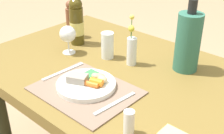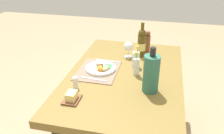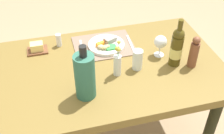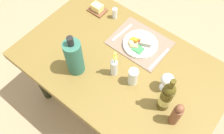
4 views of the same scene
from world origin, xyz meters
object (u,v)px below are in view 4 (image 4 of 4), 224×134
Objects in this scene: knife at (122,32)px; pepper_mill at (176,114)px; wine_glass at (167,80)px; butter_dish at (97,8)px; wine_bottle at (166,97)px; cooler_bottle at (74,57)px; flower_vase at (114,66)px; salt_shaker at (115,13)px; fork at (159,59)px; water_tumbler at (133,77)px; dinner_plate at (140,44)px; dining_table at (120,70)px.

knife is 0.98× the size of pepper_mill.
butter_dish is (0.75, -0.24, -0.07)m from wine_glass.
wine_bottle is at bearing -24.36° from pepper_mill.
knife is 0.63× the size of cooler_bottle.
flower_vase is at bearing -149.17° from cooler_bottle.
wine_glass is 0.66m from salt_shaker.
wine_bottle is (-0.80, 0.35, 0.10)m from butter_dish.
fork is at bearing -122.42° from flower_vase.
pepper_mill is 0.11m from wine_bottle.
wine_glass is (-0.47, 0.18, 0.09)m from knife.
wine_bottle is at bearing 156.25° from knife.
cooler_bottle reaches higher than butter_dish.
water_tumbler is at bearing 139.75° from salt_shaker.
pepper_mill is (-0.29, 0.30, 0.09)m from fork.
cooler_bottle is (0.52, 0.24, 0.04)m from wine_glass.
dinner_plate is at bearing -90.61° from flower_vase.
salt_shaker is 0.52m from cooler_bottle.
butter_dish is 0.43× the size of wine_bottle.
knife is 0.61m from wine_bottle.
pepper_mill is at bearing 137.06° from fork.
fork is 0.43m from pepper_mill.
water_tumbler is (-0.13, 0.26, 0.03)m from dinner_plate.
pepper_mill is at bearing 165.48° from dining_table.
cooler_bottle reaches higher than knife.
fork reaches higher than dining_table.
water_tumbler is at bearing 141.97° from knife.
flower_vase is at bearing 141.27° from butter_dish.
butter_dish is (0.43, -0.27, 0.11)m from dining_table.
water_tumbler reaches higher than knife.
wine_bottle reaches higher than knife.
dining_table is 0.37m from wine_glass.
wine_bottle reaches higher than dinner_plate.
wine_bottle is (-0.36, 0.28, 0.10)m from dinner_plate.
wine_bottle is at bearing 130.13° from fork.
pepper_mill reaches higher than dinner_plate.
dinner_plate is 0.56m from pepper_mill.
cooler_bottle is at bearing 46.11° from dining_table.
flower_vase is (0.17, 0.27, 0.08)m from fork.
knife is 0.71m from pepper_mill.
fork is 0.48m from salt_shaker.
pepper_mill is (-0.75, 0.42, 0.05)m from salt_shaker.
butter_dish is at bearing -23.44° from wine_bottle.
dining_table is 10.62× the size of water_tumbler.
flower_vase is at bearing -4.77° from pepper_mill.
knife is at bearing -21.20° from wine_glass.
flower_vase reaches higher than fork.
cooler_bottle is at bearing 23.50° from water_tumbler.
wine_bottle reaches higher than salt_shaker.
dinner_plate is at bearing 170.78° from butter_dish.
wine_bottle is at bearing -179.24° from flower_vase.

